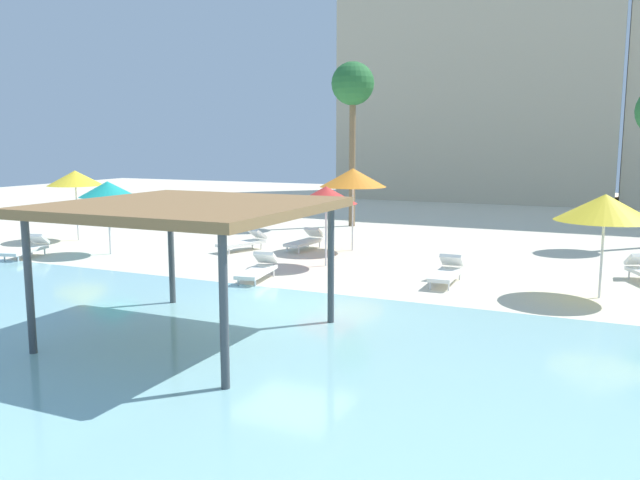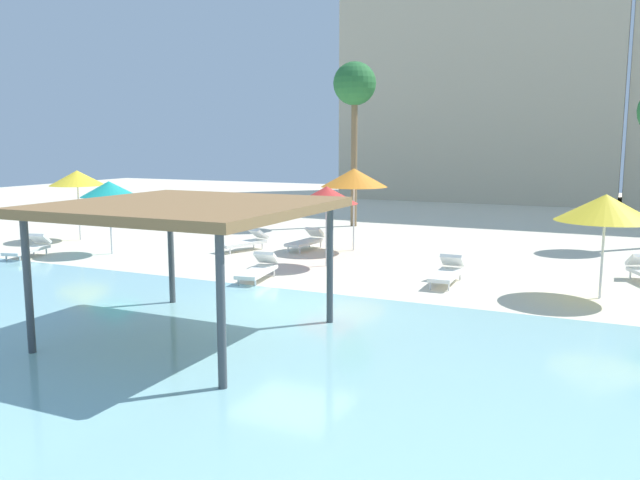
{
  "view_description": "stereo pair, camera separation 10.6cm",
  "coord_description": "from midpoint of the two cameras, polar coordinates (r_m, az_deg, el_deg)",
  "views": [
    {
      "loc": [
        6.68,
        -13.13,
        3.84
      ],
      "look_at": [
        -0.21,
        2.0,
        1.3
      ],
      "focal_mm": 36.58,
      "sensor_mm": 36.0,
      "label": 1
    },
    {
      "loc": [
        6.77,
        -13.09,
        3.84
      ],
      "look_at": [
        -0.21,
        2.0,
        1.3
      ],
      "focal_mm": 36.58,
      "sensor_mm": 36.0,
      "label": 2
    }
  ],
  "objects": [
    {
      "name": "lounge_chair_5",
      "position": [
        18.0,
        10.89,
        -2.71
      ],
      "size": [
        0.64,
        1.91,
        0.74
      ],
      "rotation": [
        0.0,
        0.0,
        -1.55
      ],
      "color": "white",
      "rests_on": "ground"
    },
    {
      "name": "lagoon_water",
      "position": [
        11.03,
        -15.41,
        -11.91
      ],
      "size": [
        44.0,
        13.5,
        0.04
      ],
      "primitive_type": "cube",
      "color": "#8CC6CC",
      "rests_on": "ground"
    },
    {
      "name": "lounge_chair_4",
      "position": [
        23.64,
        -24.3,
        -0.62
      ],
      "size": [
        1.06,
        1.99,
        0.74
      ],
      "rotation": [
        0.0,
        0.0,
        -1.32
      ],
      "color": "white",
      "rests_on": "ground"
    },
    {
      "name": "lounge_chair_1",
      "position": [
        23.2,
        -1.36,
        -0.01
      ],
      "size": [
        0.77,
        1.94,
        0.74
      ],
      "rotation": [
        0.0,
        0.0,
        -1.66
      ],
      "color": "white",
      "rests_on": "ground"
    },
    {
      "name": "beach_umbrella_yellow_4",
      "position": [
        26.86,
        -20.74,
        5.08
      ],
      "size": [
        2.1,
        2.1,
        2.71
      ],
      "color": "silver",
      "rests_on": "ground"
    },
    {
      "name": "lounge_chair_0",
      "position": [
        18.14,
        -5.55,
        -2.51
      ],
      "size": [
        0.88,
        1.97,
        0.74
      ],
      "rotation": [
        0.0,
        0.0,
        -1.42
      ],
      "color": "white",
      "rests_on": "ground"
    },
    {
      "name": "beach_umbrella_teal_0",
      "position": [
        23.15,
        -18.22,
        4.25
      ],
      "size": [
        1.9,
        1.9,
        2.49
      ],
      "color": "silver",
      "rests_on": "ground"
    },
    {
      "name": "shade_pavilion",
      "position": [
        12.67,
        -11.54,
        2.58
      ],
      "size": [
        4.79,
        4.79,
        2.68
      ],
      "color": "#42474C",
      "rests_on": "ground"
    },
    {
      "name": "beach_umbrella_orange_3",
      "position": [
        22.78,
        2.77,
        5.47
      ],
      "size": [
        2.34,
        2.34,
        2.89
      ],
      "color": "silver",
      "rests_on": "ground"
    },
    {
      "name": "palm_tree_0",
      "position": [
        29.5,
        2.78,
        13.11
      ],
      "size": [
        1.9,
        1.9,
        7.28
      ],
      "color": "brown",
      "rests_on": "ground"
    },
    {
      "name": "lounge_chair_6",
      "position": [
        23.11,
        -6.74,
        -0.11
      ],
      "size": [
        1.21,
        1.99,
        0.74
      ],
      "rotation": [
        0.0,
        0.0,
        -1.92
      ],
      "color": "white",
      "rests_on": "ground"
    },
    {
      "name": "hotel_block_0",
      "position": [
        46.67,
        14.13,
        15.87
      ],
      "size": [
        17.13,
        10.33,
        19.75
      ],
      "primitive_type": "cube",
      "color": "beige",
      "rests_on": "ground"
    },
    {
      "name": "ground_plane",
      "position": [
        15.22,
        -2.62,
        -5.93
      ],
      "size": [
        80.0,
        80.0,
        0.0
      ],
      "primitive_type": "plane",
      "color": "beige"
    },
    {
      "name": "beach_umbrella_yellow_5",
      "position": [
        17.18,
        23.51,
        2.62
      ],
      "size": [
        2.37,
        2.37,
        2.57
      ],
      "color": "silver",
      "rests_on": "ground"
    },
    {
      "name": "beach_umbrella_red_2",
      "position": [
        19.88,
        0.37,
        3.95
      ],
      "size": [
        1.93,
        1.93,
        2.47
      ],
      "color": "silver",
      "rests_on": "ground"
    }
  ]
}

